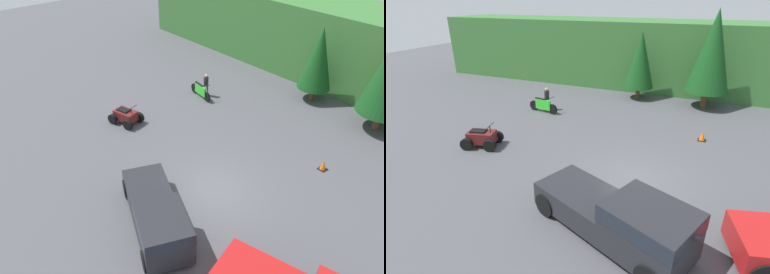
% 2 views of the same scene
% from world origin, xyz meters
% --- Properties ---
extents(ground_plane, '(80.00, 80.00, 0.00)m').
position_xyz_m(ground_plane, '(0.00, 0.00, 0.00)').
color(ground_plane, '#4C4C51').
extents(hillside_backdrop, '(44.00, 6.00, 5.44)m').
position_xyz_m(hillside_backdrop, '(0.00, 16.00, 2.72)').
color(hillside_backdrop, '#387033').
rests_on(hillside_backdrop, ground_plane).
extents(tree_left, '(2.21, 2.21, 5.02)m').
position_xyz_m(tree_left, '(-2.48, 11.66, 2.95)').
color(tree_left, brown).
rests_on(tree_left, ground_plane).
extents(tree_mid_left, '(2.91, 2.91, 6.61)m').
position_xyz_m(tree_mid_left, '(2.31, 11.39, 3.88)').
color(tree_mid_left, brown).
rests_on(tree_mid_left, ground_plane).
extents(pickup_truck_second, '(5.79, 3.87, 1.83)m').
position_xyz_m(pickup_truck_second, '(0.46, -3.59, 0.97)').
color(pickup_truck_second, '#232328').
rests_on(pickup_truck_second, ground_plane).
extents(dirt_bike, '(2.26, 0.61, 1.16)m').
position_xyz_m(dirt_bike, '(-7.70, 6.03, 0.48)').
color(dirt_bike, black).
rests_on(dirt_bike, ground_plane).
extents(quad_atv, '(2.15, 1.76, 1.20)m').
position_xyz_m(quad_atv, '(-8.12, 0.21, 0.47)').
color(quad_atv, black).
rests_on(quad_atv, ground_plane).
extents(rider_person, '(0.37, 0.37, 1.61)m').
position_xyz_m(rider_person, '(-7.64, 6.48, 0.87)').
color(rider_person, brown).
rests_on(rider_person, ground_plane).
extents(traffic_cone, '(0.42, 0.42, 0.55)m').
position_xyz_m(traffic_cone, '(2.52, 5.47, 0.25)').
color(traffic_cone, black).
rests_on(traffic_cone, ground_plane).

